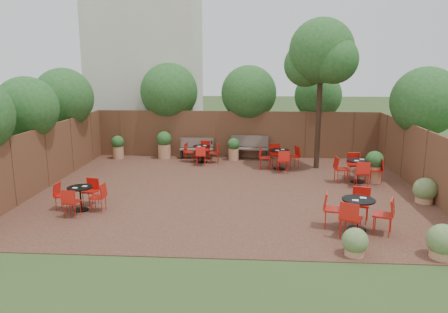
{
  "coord_description": "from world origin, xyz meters",
  "views": [
    {
      "loc": [
        0.68,
        -13.36,
        4.01
      ],
      "look_at": [
        -0.24,
        0.5,
        1.0
      ],
      "focal_mm": 34.83,
      "sensor_mm": 36.0,
      "label": 1
    }
  ],
  "objects": [
    {
      "name": "overhang_foliage",
      "position": [
        -1.53,
        3.09,
        2.69
      ],
      "size": [
        15.57,
        10.55,
        2.51
      ],
      "color": "#1E521A",
      "rests_on": "ground"
    },
    {
      "name": "courtyard_paving",
      "position": [
        0.0,
        0.0,
        0.01
      ],
      "size": [
        12.0,
        10.0,
        0.02
      ],
      "primitive_type": "cube",
      "color": "#391F17",
      "rests_on": "ground"
    },
    {
      "name": "park_bench_right",
      "position": [
        0.56,
        4.63,
        0.52
      ],
      "size": [
        1.61,
        0.6,
        0.98
      ],
      "rotation": [
        0.0,
        0.0,
        -0.06
      ],
      "color": "brown",
      "rests_on": "courtyard_paving"
    },
    {
      "name": "fence_back",
      "position": [
        0.0,
        5.0,
        1.0
      ],
      "size": [
        12.0,
        0.08,
        2.0
      ],
      "primitive_type": "cube",
      "color": "#51321E",
      "rests_on": "ground"
    },
    {
      "name": "courtyard_tree",
      "position": [
        3.16,
        3.19,
        4.25
      ],
      "size": [
        2.6,
        2.5,
        5.61
      ],
      "rotation": [
        0.0,
        0.0,
        0.0
      ],
      "color": "black",
      "rests_on": "courtyard_paving"
    },
    {
      "name": "planters",
      "position": [
        -0.71,
        3.51,
        0.59
      ],
      "size": [
        10.36,
        3.89,
        1.15
      ],
      "color": "tan",
      "rests_on": "courtyard_paving"
    },
    {
      "name": "fence_left",
      "position": [
        -6.0,
        0.0,
        1.0
      ],
      "size": [
        0.08,
        10.0,
        2.0
      ],
      "primitive_type": "cube",
      "color": "#51321E",
      "rests_on": "ground"
    },
    {
      "name": "park_bench_left",
      "position": [
        -1.68,
        4.62,
        0.46
      ],
      "size": [
        1.4,
        0.47,
        0.86
      ],
      "rotation": [
        0.0,
        0.0,
        0.01
      ],
      "color": "brown",
      "rests_on": "courtyard_paving"
    },
    {
      "name": "fence_right",
      "position": [
        6.0,
        0.0,
        1.0
      ],
      "size": [
        0.08,
        10.0,
        2.0
      ],
      "primitive_type": "cube",
      "color": "#51321E",
      "rests_on": "ground"
    },
    {
      "name": "low_shrubs",
      "position": [
        4.68,
        -3.17,
        0.36
      ],
      "size": [
        3.45,
        4.4,
        0.73
      ],
      "color": "tan",
      "rests_on": "courtyard_paving"
    },
    {
      "name": "bistro_tables",
      "position": [
        1.31,
        0.4,
        0.45
      ],
      "size": [
        9.77,
        8.51,
        0.9
      ],
      "color": "black",
      "rests_on": "courtyard_paving"
    },
    {
      "name": "neighbour_building",
      "position": [
        -4.5,
        8.0,
        4.0
      ],
      "size": [
        5.0,
        4.0,
        8.0
      ],
      "primitive_type": "cube",
      "color": "beige",
      "rests_on": "ground"
    },
    {
      "name": "ground",
      "position": [
        0.0,
        0.0,
        0.0
      ],
      "size": [
        80.0,
        80.0,
        0.0
      ],
      "primitive_type": "plane",
      "color": "#354F23",
      "rests_on": "ground"
    }
  ]
}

